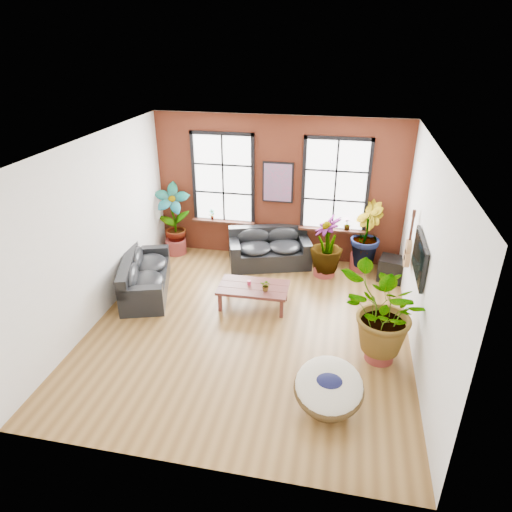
{
  "coord_description": "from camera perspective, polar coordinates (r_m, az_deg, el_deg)",
  "views": [
    {
      "loc": [
        1.59,
        -7.17,
        5.15
      ],
      "look_at": [
        0.0,
        0.6,
        1.25
      ],
      "focal_mm": 32.0,
      "sensor_mm": 36.0,
      "label": 1
    }
  ],
  "objects": [
    {
      "name": "room",
      "position": [
        8.23,
        -0.63,
        1.74
      ],
      "size": [
        6.04,
        6.54,
        3.54
      ],
      "color": "brown",
      "rests_on": "ground"
    },
    {
      "name": "floor_plant_back_left",
      "position": [
        11.65,
        -10.3,
        4.83
      ],
      "size": [
        1.0,
        0.79,
        1.68
      ],
      "primitive_type": "imported",
      "rotation": [
        0.0,
        0.0,
        0.24
      ],
      "color": "#134211",
      "rests_on": "ground"
    },
    {
      "name": "pot_back_left",
      "position": [
        11.94,
        -9.95,
        1.22
      ],
      "size": [
        0.59,
        0.59,
        0.38
      ],
      "rotation": [
        0.0,
        0.0,
        -0.14
      ],
      "color": "maroon",
      "rests_on": "ground"
    },
    {
      "name": "floor_plant_mid",
      "position": [
        10.54,
        8.85,
        1.5
      ],
      "size": [
        0.91,
        0.91,
        1.33
      ],
      "primitive_type": "imported",
      "rotation": [
        0.0,
        0.0,
        4.98
      ],
      "color": "#134211",
      "rests_on": "ground"
    },
    {
      "name": "papasan_chair",
      "position": [
        7.13,
        9.07,
        -16.0
      ],
      "size": [
        1.06,
        1.08,
        0.78
      ],
      "rotation": [
        0.0,
        0.0,
        0.02
      ],
      "color": "#4A361A",
      "rests_on": "ground"
    },
    {
      "name": "floor_plant_right_wall",
      "position": [
        7.93,
        15.67,
        -6.97
      ],
      "size": [
        1.85,
        1.87,
        1.57
      ],
      "primitive_type": "imported",
      "rotation": [
        0.0,
        0.0,
        3.98
      ],
      "color": "#134211",
      "rests_on": "ground"
    },
    {
      "name": "pot_back_right",
      "position": [
        11.26,
        13.02,
        -0.65
      ],
      "size": [
        0.67,
        0.67,
        0.39
      ],
      "rotation": [
        0.0,
        0.0,
        0.29
      ],
      "color": "maroon",
      "rests_on": "ground"
    },
    {
      "name": "pot_right_wall",
      "position": [
        8.37,
        15.19,
        -11.29
      ],
      "size": [
        0.64,
        0.64,
        0.37
      ],
      "rotation": [
        0.0,
        0.0,
        0.35
      ],
      "color": "maroon",
      "rests_on": "ground"
    },
    {
      "name": "floor_plant_back_right",
      "position": [
        10.95,
        13.48,
        2.7
      ],
      "size": [
        0.82,
        0.95,
        1.54
      ],
      "primitive_type": "imported",
      "rotation": [
        0.0,
        0.0,
        1.74
      ],
      "color": "#134211",
      "rests_on": "ground"
    },
    {
      "name": "sofa_left",
      "position": [
        10.23,
        -13.92,
        -2.45
      ],
      "size": [
        1.5,
        2.3,
        0.84
      ],
      "rotation": [
        0.0,
        0.0,
        1.88
      ],
      "color": "black",
      "rests_on": "ground"
    },
    {
      "name": "tv_wall_unit",
      "position": [
        8.67,
        19.35,
        0.0
      ],
      "size": [
        0.13,
        1.86,
        1.2
      ],
      "color": "black",
      "rests_on": "room"
    },
    {
      "name": "table_plant",
      "position": [
        9.18,
        1.25,
        -3.69
      ],
      "size": [
        0.25,
        0.23,
        0.24
      ],
      "primitive_type": "imported",
      "rotation": [
        0.0,
        0.0,
        -0.21
      ],
      "color": "#134211",
      "rests_on": "coffee_table"
    },
    {
      "name": "sofa_back",
      "position": [
        11.13,
        1.67,
        0.9
      ],
      "size": [
        2.12,
        1.48,
        0.89
      ],
      "rotation": [
        0.0,
        0.0,
        0.31
      ],
      "color": "black",
      "rests_on": "ground"
    },
    {
      "name": "pot_mid",
      "position": [
        10.82,
        8.53,
        -1.46
      ],
      "size": [
        0.52,
        0.52,
        0.37
      ],
      "rotation": [
        0.0,
        0.0,
        0.04
      ],
      "color": "maroon",
      "rests_on": "ground"
    },
    {
      "name": "coffee_table",
      "position": [
        9.41,
        -0.32,
        -4.08
      ],
      "size": [
        1.44,
        0.84,
        0.55
      ],
      "rotation": [
        0.0,
        0.0,
        0.02
      ],
      "color": "#461E19",
      "rests_on": "ground"
    },
    {
      "name": "sill_plant_left",
      "position": [
        11.56,
        -5.53,
        5.2
      ],
      "size": [
        0.17,
        0.17,
        0.27
      ],
      "primitive_type": "imported",
      "rotation": [
        0.0,
        0.0,
        0.79
      ],
      "color": "#134211",
      "rests_on": "room"
    },
    {
      "name": "sill_plant_right",
      "position": [
        11.09,
        11.32,
        3.88
      ],
      "size": [
        0.19,
        0.19,
        0.27
      ],
      "primitive_type": "imported",
      "rotation": [
        0.0,
        0.0,
        3.49
      ],
      "color": "#134211",
      "rests_on": "room"
    },
    {
      "name": "poster",
      "position": [
        10.95,
        2.74,
        9.16
      ],
      "size": [
        0.74,
        0.06,
        0.98
      ],
      "color": "black",
      "rests_on": "room"
    },
    {
      "name": "media_box",
      "position": [
        10.92,
        16.8,
        -1.59
      ],
      "size": [
        0.75,
        0.67,
        0.53
      ],
      "rotation": [
        0.0,
        0.0,
        -0.23
      ],
      "color": "black",
      "rests_on": "ground"
    }
  ]
}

